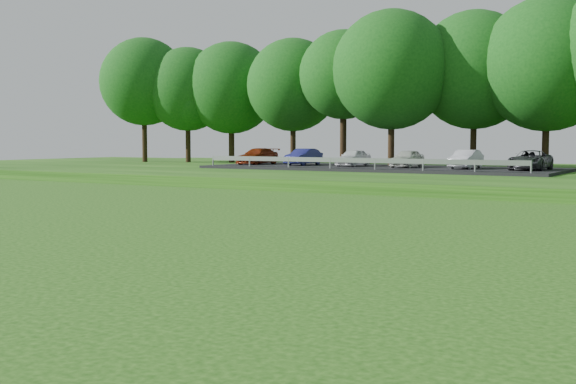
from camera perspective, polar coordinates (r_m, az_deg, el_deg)
The scene contains 1 object.
parking_lot at distance 49.31m, azimuth 7.41°, elevation 2.30°, with size 24.00×9.00×1.38m.
Camera 1 is at (-3.76, -12.21, 2.65)m, focal length 45.00 mm.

